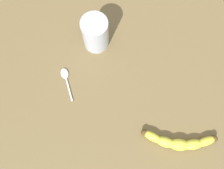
% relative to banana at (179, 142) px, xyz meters
% --- Properties ---
extents(wooden_tabletop, '(1.20, 1.20, 0.03)m').
position_rel_banana_xyz_m(wooden_tabletop, '(0.17, 0.16, -0.03)').
color(wooden_tabletop, brown).
rests_on(wooden_tabletop, ground).
extents(banana, '(0.08, 0.21, 0.03)m').
position_rel_banana_xyz_m(banana, '(0.00, 0.00, 0.00)').
color(banana, yellow).
rests_on(banana, wooden_tabletop).
extents(smoothie_glass, '(0.08, 0.08, 0.12)m').
position_rel_banana_xyz_m(smoothie_glass, '(0.23, 0.33, 0.04)').
color(smoothie_glass, silver).
rests_on(smoothie_glass, wooden_tabletop).
extents(teaspoon, '(0.10, 0.08, 0.01)m').
position_rel_banana_xyz_m(teaspoon, '(0.09, 0.39, -0.01)').
color(teaspoon, silver).
rests_on(teaspoon, wooden_tabletop).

